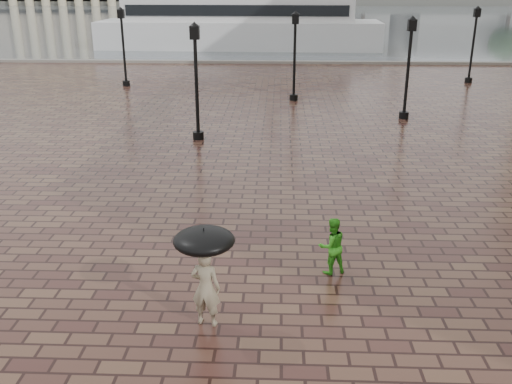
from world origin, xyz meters
The scene contains 8 objects.
ground centered at (0.00, 0.00, 0.00)m, with size 300.00×300.00×0.00m, color #381D19.
harbour_water centered at (0.00, 92.00, 0.00)m, with size 240.00×240.00×0.00m, color #475057.
quay_edge centered at (0.00, 32.00, 0.00)m, with size 80.00×0.60×0.30m, color slate.
street_lamps centered at (-1.60, 17.60, 2.33)m, with size 21.44×14.44×4.40m.
adult_pedestrian centered at (-4.07, -3.05, 0.76)m, with size 0.55×0.36×1.52m, color gray.
child_pedestrian centered at (-1.59, -0.96, 0.64)m, with size 0.62×0.49×1.28m, color green.
ferry_near centered at (-6.50, 42.02, 2.52)m, with size 25.74×6.83×8.39m.
umbrella centered at (-4.07, -3.05, 1.72)m, with size 1.10×1.10×1.09m.
Camera 1 is at (-2.78, -12.13, 6.05)m, focal length 40.00 mm.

